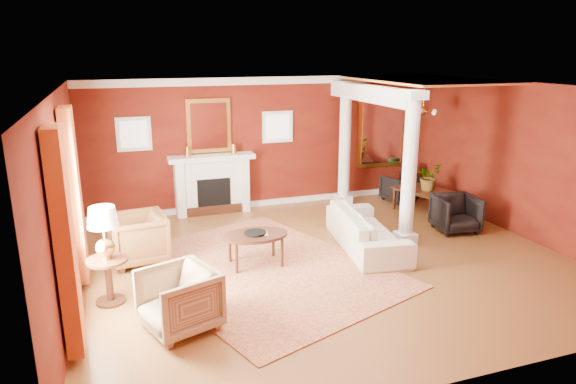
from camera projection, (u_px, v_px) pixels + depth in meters
name	position (u px, v px, depth m)	size (l,w,h in m)	color
ground	(327.00, 261.00, 8.73)	(8.00, 8.00, 0.00)	brown
room_shell	(330.00, 144.00, 8.19)	(8.04, 7.04, 2.92)	#631C0D
fireplace	(212.00, 184.00, 11.16)	(1.85, 0.42, 1.29)	white
overmantel_mirror	(209.00, 126.00, 10.95)	(0.95, 0.07, 1.15)	gold
flank_window_left	(134.00, 134.00, 10.50)	(0.70, 0.07, 0.70)	white
flank_window_right	(278.00, 127.00, 11.48)	(0.70, 0.07, 0.70)	white
left_window	(69.00, 215.00, 6.57)	(0.21, 2.55, 2.60)	white
column_front	(410.00, 168.00, 9.16)	(0.36, 0.36, 2.80)	white
column_back	(345.00, 143.00, 11.62)	(0.36, 0.36, 2.80)	white
header_beam	(370.00, 93.00, 10.30)	(0.30, 3.20, 0.32)	white
amber_ceiling	(424.00, 80.00, 10.46)	(2.30, 3.40, 0.04)	#EC9745
dining_mirror	(382.00, 132.00, 12.37)	(1.30, 0.07, 1.70)	gold
chandelier	(423.00, 110.00, 10.68)	(0.60, 0.62, 0.75)	#BF893C
crown_trim	(266.00, 81.00, 11.12)	(8.00, 0.08, 0.16)	white
base_trim	(268.00, 202.00, 11.86)	(8.00, 0.08, 0.12)	white
rug	(262.00, 269.00, 8.38)	(3.26, 4.34, 0.02)	maroon
sofa	(367.00, 224.00, 9.20)	(2.33, 0.68, 0.91)	#ECE1C7
armchair_leopard	(137.00, 236.00, 8.56)	(0.90, 0.84, 0.92)	black
armchair_stripe	(179.00, 297.00, 6.50)	(0.86, 0.80, 0.88)	tan
coffee_table	(255.00, 237.00, 8.42)	(1.09, 1.09, 0.55)	black
coffee_book	(259.00, 228.00, 8.37)	(0.15, 0.02, 0.20)	black
side_table	(105.00, 240.00, 7.04)	(0.57, 0.57, 1.42)	black
dining_table	(429.00, 195.00, 11.17)	(1.47, 0.52, 0.82)	black
dining_chair_near	(456.00, 212.00, 10.05)	(0.77, 0.72, 0.79)	black
dining_chair_far	(399.00, 187.00, 12.12)	(0.67, 0.63, 0.69)	black
green_urn	(410.00, 184.00, 12.48)	(0.34, 0.34, 0.80)	#133B1C
potted_plant	(429.00, 166.00, 11.05)	(0.54, 0.59, 0.46)	#26591E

